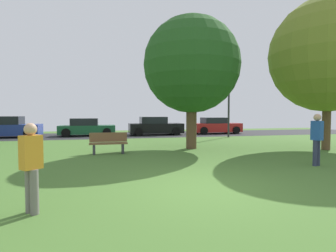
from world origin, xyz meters
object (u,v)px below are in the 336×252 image
person_bystander (317,137)px  park_bench (108,143)px  parked_car_blue (10,128)px  parked_car_black (155,127)px  oak_tree_left (192,65)px  parked_car_green (87,128)px  street_lamp_post (229,107)px  oak_tree_right (328,55)px  person_thrower (31,164)px  parked_car_red (216,126)px

person_bystander → park_bench: (-6.65, 4.34, -0.49)m
parked_car_blue → parked_car_black: bearing=-0.7°
parked_car_black → park_bench: size_ratio=2.72×
oak_tree_left → parked_car_green: (-5.55, 9.20, -3.48)m
parked_car_blue → street_lamp_post: 16.11m
oak_tree_right → parked_car_blue: bearing=147.3°
person_thrower → street_lamp_post: 16.43m
oak_tree_right → person_thrower: (-11.53, -5.60, -3.64)m
oak_tree_left → person_bystander: oak_tree_left is taller
parked_car_green → parked_car_black: parked_car_black is taller
person_thrower → parked_car_black: person_thrower is taller
parked_car_black → parked_car_red: bearing=1.8°
oak_tree_left → person_bystander: size_ratio=3.77×
oak_tree_right → street_lamp_post: 7.79m
parked_car_red → street_lamp_post: 4.06m
parked_car_green → park_bench: 10.10m
parked_car_black → street_lamp_post: size_ratio=0.97×
oak_tree_right → parked_car_black: 13.08m
parked_car_green → street_lamp_post: bearing=-20.4°
oak_tree_right → oak_tree_left: 6.44m
person_bystander → street_lamp_post: street_lamp_post is taller
person_thrower → person_bystander: size_ratio=0.91×
parked_car_blue → parked_car_black: size_ratio=0.94×
oak_tree_left → street_lamp_post: (4.67, 5.40, -1.85)m
parked_car_red → street_lamp_post: size_ratio=0.93×
person_bystander → person_thrower: bearing=88.8°
oak_tree_right → park_bench: oak_tree_right is taller
parked_car_blue → parked_car_red: parked_car_blue is taller
park_bench → street_lamp_post: size_ratio=0.36×
person_thrower → parked_car_blue: bearing=-112.9°
oak_tree_right → parked_car_green: size_ratio=1.70×
oak_tree_left → oak_tree_right: bearing=-17.4°
person_thrower → street_lamp_post: street_lamp_post is taller
person_bystander → oak_tree_right: bearing=-65.2°
person_bystander → park_bench: size_ratio=1.07×
oak_tree_right → person_bystander: oak_tree_right is taller
park_bench → street_lamp_post: street_lamp_post is taller
parked_car_blue → street_lamp_post: (15.62, -3.66, 1.56)m
oak_tree_left → person_bystander: (2.63, -5.13, -3.15)m
oak_tree_left → person_thrower: (-5.39, -7.52, -3.25)m
person_bystander → parked_car_blue: size_ratio=0.42×
parked_car_green → street_lamp_post: street_lamp_post is taller
oak_tree_right → parked_car_blue: oak_tree_right is taller
parked_car_blue → park_bench: size_ratio=2.55×
oak_tree_right → street_lamp_post: size_ratio=1.60×
parked_car_green → street_lamp_post: (10.22, -3.81, 1.63)m
person_thrower → person_bystander: bearing=155.1°
oak_tree_left → parked_car_green: size_ratio=1.54×
person_bystander → park_bench: person_bystander is taller
oak_tree_left → parked_car_red: 11.05m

